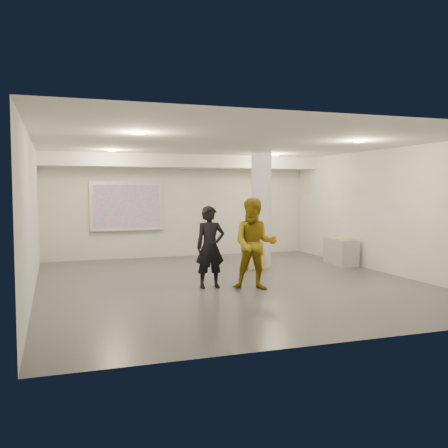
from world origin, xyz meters
name	(u,v)px	position (x,y,z in m)	size (l,w,h in m)	color
floor	(230,282)	(0.00, 0.00, 0.00)	(8.00, 9.00, 0.01)	#36393D
ceiling	(230,144)	(0.00, 0.00, 3.00)	(8.00, 9.00, 0.01)	silver
wall_back	(180,207)	(0.00, 4.50, 1.50)	(8.00, 0.01, 3.00)	beige
wall_front	(345,230)	(0.00, -4.50, 1.50)	(8.00, 0.01, 3.00)	beige
wall_left	(32,217)	(-4.00, 0.00, 1.50)	(0.01, 9.00, 3.00)	beige
wall_right	(386,211)	(4.00, 0.00, 1.50)	(0.01, 9.00, 3.00)	beige
soffit_band	(184,162)	(0.00, 3.95, 2.82)	(8.00, 1.10, 0.36)	white
downlight_nw	(112,151)	(-2.20, 2.50, 2.98)	(0.22, 0.22, 0.02)	#F8DD88
downlight_ne	(275,155)	(2.20, 2.50, 2.98)	(0.22, 0.22, 0.02)	#F8DD88
downlight_sw	(138,133)	(-2.20, -1.50, 2.98)	(0.22, 0.22, 0.02)	#F8DD88
downlight_se	(359,141)	(2.20, -1.50, 2.98)	(0.22, 0.22, 0.02)	#F8DD88
column	(261,210)	(1.50, 1.80, 1.50)	(0.52, 0.52, 3.00)	silver
projection_screen	(127,206)	(-1.60, 4.45, 1.53)	(2.10, 0.13, 1.42)	silver
credenza	(341,251)	(3.72, 1.53, 0.35)	(0.50, 1.19, 0.69)	#96989A
postit_pad	(341,238)	(3.67, 1.45, 0.71)	(0.20, 0.28, 0.03)	#F9FB22
cardboard_back	(252,256)	(1.18, 1.60, 0.33)	(0.60, 0.05, 0.66)	#9C7F49
cardboard_front	(257,259)	(1.23, 1.44, 0.26)	(0.49, 0.05, 0.53)	#9C7F49
woman	(210,247)	(-0.58, -0.43, 0.84)	(0.61, 0.40, 1.69)	black
man	(255,244)	(0.22, -0.88, 0.92)	(0.90, 0.70, 1.85)	olive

